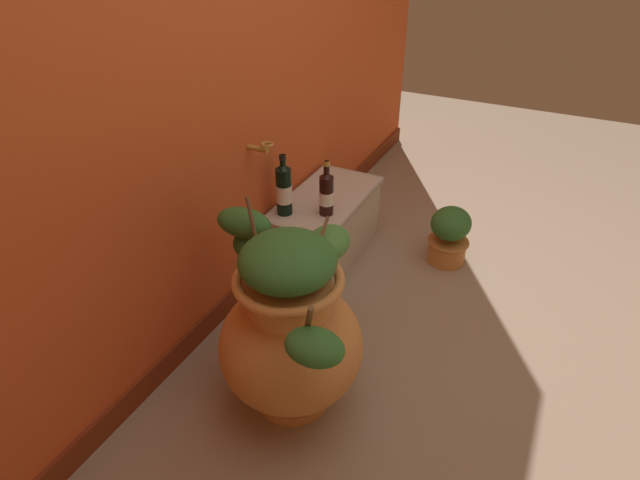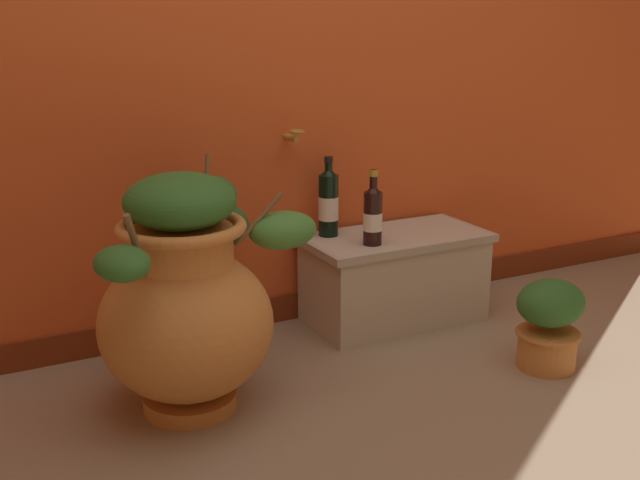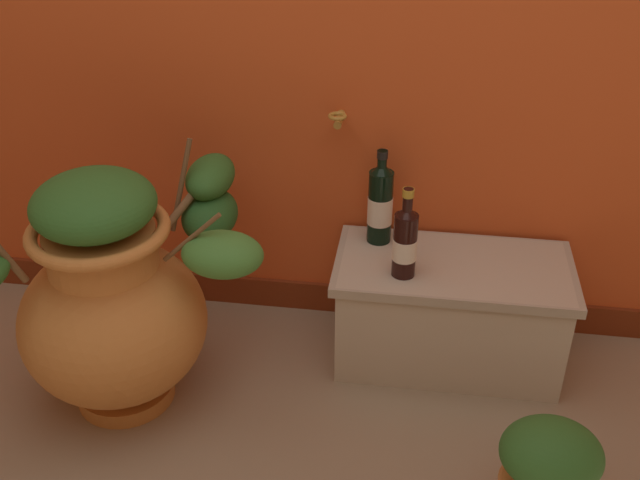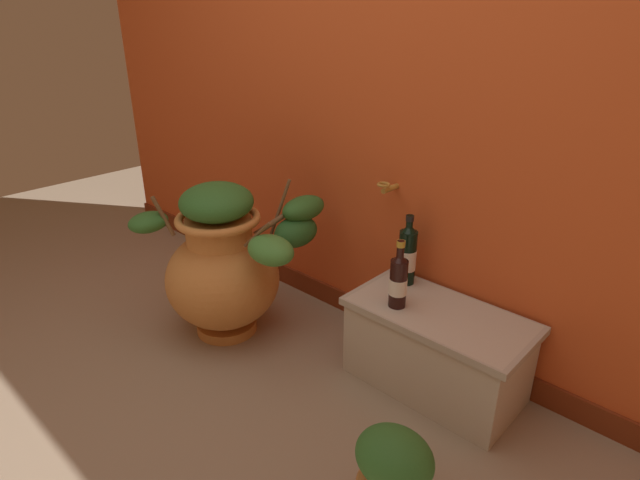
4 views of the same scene
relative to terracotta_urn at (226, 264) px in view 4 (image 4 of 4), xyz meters
name	(u,v)px [view 4 (image 4 of 4)]	position (x,y,z in m)	size (l,w,h in m)	color
ground_plane	(194,452)	(0.52, -0.58, -0.36)	(7.00, 7.00, 0.00)	gray
back_wall	(410,50)	(0.52, 0.62, 0.93)	(4.40, 0.33, 2.60)	#D15123
terracotta_urn	(226,264)	(0.00, 0.00, 0.00)	(0.74, 0.75, 0.75)	#CC7F3D
stone_ledge	(436,347)	(0.95, 0.32, -0.17)	(0.73, 0.38, 0.36)	beige
wine_bottle_left	(398,279)	(0.79, 0.24, 0.12)	(0.07, 0.07, 0.28)	black
wine_bottle_middle	(407,253)	(0.71, 0.43, 0.14)	(0.08, 0.08, 0.31)	black
potted_shrub	(393,475)	(1.18, -0.30, -0.19)	(0.25, 0.22, 0.32)	#CC7F3D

